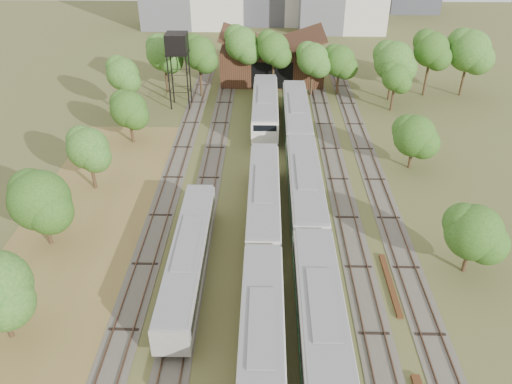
{
  "coord_description": "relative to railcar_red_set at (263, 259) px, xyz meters",
  "views": [
    {
      "loc": [
        -1.93,
        -21.85,
        27.5
      ],
      "look_at": [
        -2.76,
        18.21,
        2.5
      ],
      "focal_mm": 35.0,
      "sensor_mm": 36.0,
      "label": 1
    }
  ],
  "objects": [
    {
      "name": "railcar_rear",
      "position": [
        0.0,
        30.54,
        0.21
      ],
      "size": [
        3.3,
        16.07,
        4.08
      ],
      "color": "black",
      "rests_on": "ground"
    },
    {
      "name": "tree_band_far",
      "position": [
        9.03,
        41.54,
        4.31
      ],
      "size": [
        50.09,
        9.61,
        9.76
      ],
      "color": "#382616",
      "rests_on": "ground"
    },
    {
      "name": "maintenance_shed",
      "position": [
        1.0,
        48.95,
        0.97
      ],
      "size": [
        16.45,
        11.55,
        7.58
      ],
      "color": "#341E13",
      "rests_on": "ground"
    },
    {
      "name": "ground",
      "position": [
        2.0,
        -9.03,
        -1.94
      ],
      "size": [
        240.0,
        240.0,
        0.0
      ],
      "primitive_type": "plane",
      "color": "#475123",
      "rests_on": "ground"
    },
    {
      "name": "railcar_green_set",
      "position": [
        4.0,
        10.59,
        0.12
      ],
      "size": [
        3.16,
        52.08,
        3.91
      ],
      "color": "black",
      "rests_on": "ground"
    },
    {
      "name": "railcar_red_set",
      "position": [
        0.0,
        0.0,
        0.0
      ],
      "size": [
        2.97,
        34.58,
        3.68
      ],
      "color": "black",
      "rests_on": "ground"
    },
    {
      "name": "tree_band_right",
      "position": [
        16.77,
        15.66,
        2.17
      ],
      "size": [
        5.59,
        38.45,
        6.68
      ],
      "color": "#382616",
      "rests_on": "ground"
    },
    {
      "name": "water_tower",
      "position": [
        -12.03,
        36.44,
        6.76
      ],
      "size": [
        2.98,
        2.98,
        10.33
      ],
      "color": "black",
      "rests_on": "ground"
    },
    {
      "name": "old_grey_coach",
      "position": [
        -6.0,
        0.24,
        -0.14
      ],
      "size": [
        2.68,
        18.0,
        3.31
      ],
      "color": "black",
      "rests_on": "ground"
    },
    {
      "name": "tracks",
      "position": [
        1.33,
        15.97,
        -1.9
      ],
      "size": [
        24.6,
        80.0,
        0.19
      ],
      "color": "#4C473D",
      "rests_on": "ground"
    },
    {
      "name": "rail_pile_far",
      "position": [
        10.2,
        -0.71,
        -1.83
      ],
      "size": [
        0.46,
        7.29,
        0.24
      ],
      "primitive_type": "cube",
      "color": "#522E17",
      "rests_on": "ground"
    },
    {
      "name": "dry_grass_patch",
      "position": [
        -16.0,
        -1.03,
        -1.92
      ],
      "size": [
        14.0,
        60.0,
        0.04
      ],
      "primitive_type": "cube",
      "color": "brown",
      "rests_on": "ground"
    },
    {
      "name": "tree_band_left",
      "position": [
        -18.49,
        4.25,
        3.11
      ],
      "size": [
        8.45,
        55.28,
        8.68
      ],
      "color": "#382616",
      "rests_on": "ground"
    }
  ]
}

